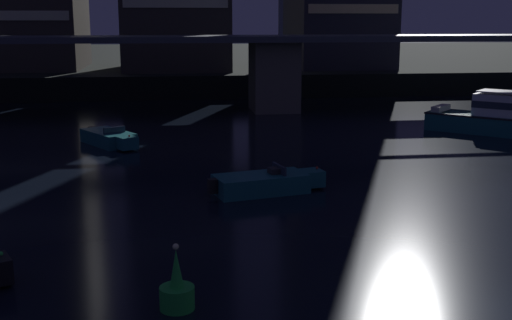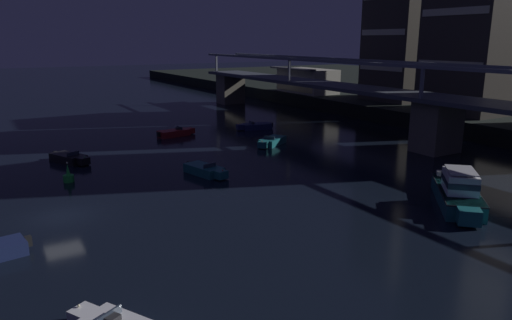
% 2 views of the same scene
% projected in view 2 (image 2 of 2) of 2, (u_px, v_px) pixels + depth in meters
% --- Properties ---
extents(ground_plane, '(400.00, 400.00, 0.00)m').
position_uv_depth(ground_plane, '(61.00, 217.00, 32.65)').
color(ground_plane, black).
extents(river_bridge, '(101.38, 6.40, 9.38)m').
position_uv_depth(river_bridge, '(438.00, 110.00, 50.57)').
color(river_bridge, '#605B51').
rests_on(river_bridge, ground).
extents(tower_west_low, '(9.86, 14.00, 27.69)m').
position_uv_depth(tower_west_low, '(415.00, 14.00, 76.39)').
color(tower_west_low, '#38332D').
rests_on(tower_west_low, far_riverbank).
extents(waterfront_pavilion, '(12.40, 7.40, 4.70)m').
position_uv_depth(waterfront_pavilion, '(307.00, 81.00, 89.24)').
color(waterfront_pavilion, '#B2AD9E').
rests_on(waterfront_pavilion, far_riverbank).
extents(cabin_cruiser_near_left, '(8.01, 7.82, 2.79)m').
position_uv_depth(cabin_cruiser_near_left, '(458.00, 192.00, 34.70)').
color(cabin_cruiser_near_left, '#196066').
rests_on(cabin_cruiser_near_left, ground).
extents(speedboat_near_right, '(3.67, 4.84, 1.16)m').
position_uv_depth(speedboat_near_right, '(272.00, 141.00, 54.94)').
color(speedboat_near_right, '#196066').
rests_on(speedboat_near_right, ground).
extents(speedboat_mid_left, '(5.21, 2.65, 1.16)m').
position_uv_depth(speedboat_mid_left, '(205.00, 170.00, 42.81)').
color(speedboat_mid_left, '#196066').
rests_on(speedboat_mid_left, ground).
extents(speedboat_mid_center, '(2.56, 5.22, 1.16)m').
position_uv_depth(speedboat_mid_center, '(255.00, 126.00, 64.50)').
color(speedboat_mid_center, '#19234C').
rests_on(speedboat_mid_center, ground).
extents(speedboat_mid_right, '(2.35, 5.23, 1.16)m').
position_uv_depth(speedboat_mid_right, '(175.00, 133.00, 60.08)').
color(speedboat_mid_right, maroon).
rests_on(speedboat_mid_right, ground).
extents(speedboat_far_left, '(5.00, 3.27, 1.16)m').
position_uv_depth(speedboat_far_left, '(70.00, 158.00, 47.13)').
color(speedboat_far_left, black).
rests_on(speedboat_far_left, ground).
extents(channel_buoy, '(0.90, 0.90, 1.76)m').
position_uv_depth(channel_buoy, '(68.00, 176.00, 40.60)').
color(channel_buoy, green).
rests_on(channel_buoy, ground).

